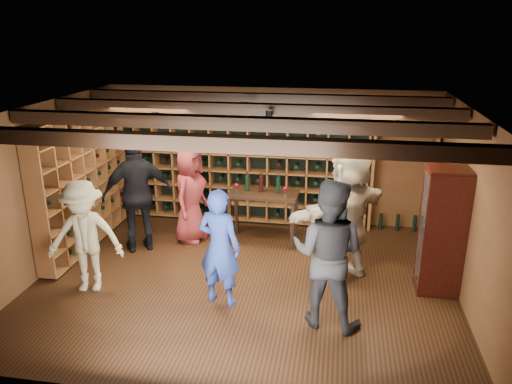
% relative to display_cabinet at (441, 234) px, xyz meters
% --- Properties ---
extents(ground, '(6.00, 6.00, 0.00)m').
position_rel_display_cabinet_xyz_m(ground, '(-2.71, -0.20, -0.86)').
color(ground, '#321B0D').
rests_on(ground, ground).
extents(room_shell, '(6.00, 6.00, 6.00)m').
position_rel_display_cabinet_xyz_m(room_shell, '(-2.71, -0.15, 1.56)').
color(room_shell, brown).
rests_on(room_shell, ground).
extents(wine_rack_back, '(4.65, 0.30, 2.20)m').
position_rel_display_cabinet_xyz_m(wine_rack_back, '(-3.24, 2.13, 0.29)').
color(wine_rack_back, brown).
rests_on(wine_rack_back, ground).
extents(wine_rack_left, '(0.30, 2.65, 2.20)m').
position_rel_display_cabinet_xyz_m(wine_rack_left, '(-5.54, 0.62, 0.29)').
color(wine_rack_left, brown).
rests_on(wine_rack_left, ground).
extents(crate_shelf, '(1.20, 0.32, 2.07)m').
position_rel_display_cabinet_xyz_m(crate_shelf, '(-0.31, 2.12, 0.71)').
color(crate_shelf, brown).
rests_on(crate_shelf, ground).
extents(display_cabinet, '(0.55, 0.50, 1.75)m').
position_rel_display_cabinet_xyz_m(display_cabinet, '(0.00, 0.00, 0.00)').
color(display_cabinet, '#37100B').
rests_on(display_cabinet, ground).
extents(man_blue_shirt, '(0.66, 0.51, 1.61)m').
position_rel_display_cabinet_xyz_m(man_blue_shirt, '(-2.91, -0.83, -0.05)').
color(man_blue_shirt, navy).
rests_on(man_blue_shirt, ground).
extents(man_grey_suit, '(1.05, 0.90, 1.88)m').
position_rel_display_cabinet_xyz_m(man_grey_suit, '(-1.50, -1.07, 0.09)').
color(man_grey_suit, black).
rests_on(man_grey_suit, ground).
extents(guest_red_floral, '(0.68, 0.90, 1.65)m').
position_rel_display_cabinet_xyz_m(guest_red_floral, '(-3.88, 1.09, -0.03)').
color(guest_red_floral, maroon).
rests_on(guest_red_floral, ground).
extents(guest_woman_black, '(1.21, 0.98, 1.92)m').
position_rel_display_cabinet_xyz_m(guest_woman_black, '(-4.60, 0.58, 0.11)').
color(guest_woman_black, black).
rests_on(guest_woman_black, ground).
extents(guest_khaki, '(1.13, 0.79, 1.60)m').
position_rel_display_cabinet_xyz_m(guest_khaki, '(-4.82, -0.79, -0.06)').
color(guest_khaki, gray).
rests_on(guest_khaki, ground).
extents(guest_beige, '(1.68, 1.81, 2.02)m').
position_rel_display_cabinet_xyz_m(guest_beige, '(-1.27, 0.14, 0.16)').
color(guest_beige, tan).
rests_on(guest_beige, ground).
extents(tasting_table, '(1.19, 0.63, 1.16)m').
position_rel_display_cabinet_xyz_m(tasting_table, '(-2.66, 1.24, -0.08)').
color(tasting_table, black).
rests_on(tasting_table, ground).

